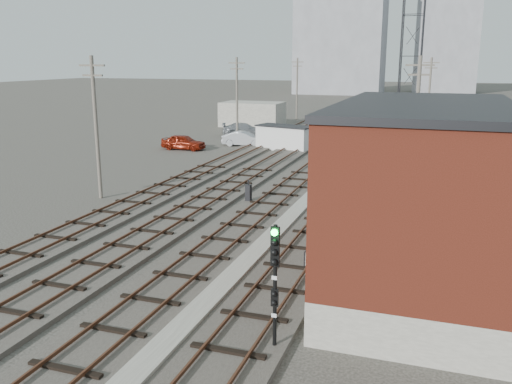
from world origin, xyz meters
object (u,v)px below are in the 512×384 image
at_px(car_silver, 244,139).
at_px(car_grey, 244,129).
at_px(switch_stand, 248,193).
at_px(site_trailer, 285,137).
at_px(signal_mast, 275,279).
at_px(car_red, 183,142).

distance_m(car_silver, car_grey, 7.79).
bearing_deg(switch_stand, site_trailer, 104.81).
height_order(signal_mast, switch_stand, signal_mast).
relative_size(signal_mast, switch_stand, 2.84).
bearing_deg(car_red, car_grey, -11.67).
relative_size(car_silver, car_grey, 0.88).
distance_m(switch_stand, car_red, 21.94).
relative_size(signal_mast, car_red, 0.92).
xyz_separation_m(switch_stand, car_grey, (-10.84, 29.00, 0.07)).
bearing_deg(switch_stand, car_red, 131.91).
xyz_separation_m(signal_mast, car_silver, (-14.84, 38.00, -1.65)).
bearing_deg(car_grey, switch_stand, -178.47).
distance_m(site_trailer, car_silver, 4.72).
bearing_deg(car_grey, signal_mast, -177.86).
relative_size(switch_stand, car_silver, 0.32).
distance_m(car_red, car_silver, 6.44).
bearing_deg(signal_mast, car_grey, 111.11).
xyz_separation_m(signal_mast, car_grey, (-17.50, 45.32, -1.65)).
bearing_deg(site_trailer, switch_stand, -65.26).
bearing_deg(car_grey, car_red, 149.69).
xyz_separation_m(car_red, car_grey, (2.29, 11.43, -0.00)).
height_order(switch_stand, car_red, switch_stand).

